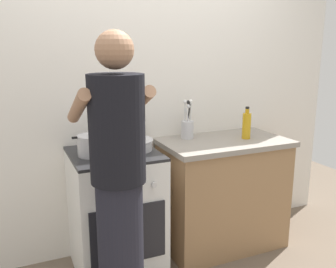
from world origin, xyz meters
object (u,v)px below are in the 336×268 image
at_px(pot, 94,145).
at_px(utensil_crock, 187,127).
at_px(person, 119,188).
at_px(mixing_bowl, 132,144).
at_px(oil_bottle, 247,125).
at_px(stove_range, 116,212).

bearing_deg(pot, utensil_crock, 12.66).
bearing_deg(pot, person, -88.72).
height_order(pot, person, person).
height_order(mixing_bowl, person, person).
height_order(mixing_bowl, oil_bottle, oil_bottle).
relative_size(mixing_bowl, person, 0.18).
height_order(pot, utensil_crock, utensil_crock).
xyz_separation_m(pot, person, (0.01, -0.55, -0.11)).
bearing_deg(oil_bottle, pot, 179.04).
height_order(stove_range, oil_bottle, oil_bottle).
bearing_deg(mixing_bowl, person, -115.27).
distance_m(utensil_crock, oil_bottle, 0.47).
height_order(oil_bottle, person, person).
distance_m(utensil_crock, person, 1.07).
bearing_deg(mixing_bowl, pot, -175.46).
xyz_separation_m(stove_range, mixing_bowl, (0.14, 0.01, 0.49)).
xyz_separation_m(stove_range, utensil_crock, (0.66, 0.17, 0.54)).
bearing_deg(utensil_crock, stove_range, -165.76).
relative_size(stove_range, mixing_bowl, 3.02).
distance_m(stove_range, person, 0.70).
height_order(utensil_crock, person, person).
bearing_deg(mixing_bowl, stove_range, -175.94).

